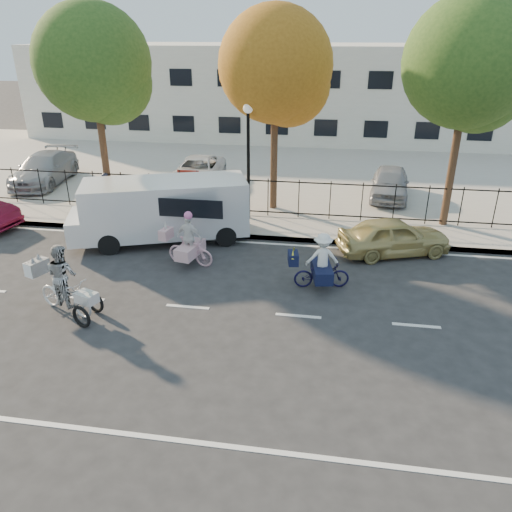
% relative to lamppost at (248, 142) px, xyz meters
% --- Properties ---
extents(ground, '(120.00, 120.00, 0.00)m').
position_rel_lamppost_xyz_m(ground, '(-0.50, -6.80, -3.11)').
color(ground, '#333334').
extents(road_markings, '(60.00, 9.52, 0.01)m').
position_rel_lamppost_xyz_m(road_markings, '(-0.50, -6.80, -3.11)').
color(road_markings, silver).
rests_on(road_markings, ground).
extents(curb, '(60.00, 0.10, 0.15)m').
position_rel_lamppost_xyz_m(curb, '(-0.50, -1.75, -3.04)').
color(curb, '#A8A399').
rests_on(curb, ground).
extents(sidewalk, '(60.00, 2.20, 0.15)m').
position_rel_lamppost_xyz_m(sidewalk, '(-0.50, -0.70, -3.04)').
color(sidewalk, '#A8A399').
rests_on(sidewalk, ground).
extents(parking_lot, '(60.00, 15.60, 0.15)m').
position_rel_lamppost_xyz_m(parking_lot, '(-0.50, 8.20, -3.04)').
color(parking_lot, '#A8A399').
rests_on(parking_lot, ground).
extents(iron_fence, '(58.00, 0.06, 1.50)m').
position_rel_lamppost_xyz_m(iron_fence, '(-0.50, 0.40, -2.21)').
color(iron_fence, black).
rests_on(iron_fence, sidewalk).
extents(building, '(34.00, 10.00, 6.00)m').
position_rel_lamppost_xyz_m(building, '(-0.50, 18.20, -0.11)').
color(building, silver).
rests_on(building, ground).
extents(lamppost, '(0.36, 0.36, 4.33)m').
position_rel_lamppost_xyz_m(lamppost, '(0.00, 0.00, 0.00)').
color(lamppost, black).
rests_on(lamppost, sidewalk).
extents(street_sign, '(0.85, 0.06, 1.80)m').
position_rel_lamppost_xyz_m(street_sign, '(-2.35, 0.00, -1.70)').
color(street_sign, black).
rests_on(street_sign, sidewalk).
extents(zebra_trike, '(2.23, 1.49, 1.93)m').
position_rel_lamppost_xyz_m(zebra_trike, '(-3.57, -7.53, -2.37)').
color(zebra_trike, silver).
rests_on(zebra_trike, ground).
extents(unicorn_bike, '(1.82, 1.29, 1.79)m').
position_rel_lamppost_xyz_m(unicorn_bike, '(-1.18, -4.17, -2.45)').
color(unicorn_bike, '#F9BDCE').
rests_on(unicorn_bike, ground).
extents(bull_bike, '(1.84, 1.28, 1.67)m').
position_rel_lamppost_xyz_m(bull_bike, '(2.99, -5.06, -2.44)').
color(bull_bike, black).
rests_on(bull_bike, ground).
extents(white_van, '(6.57, 3.80, 2.16)m').
position_rel_lamppost_xyz_m(white_van, '(-2.63, -2.30, -1.92)').
color(white_van, white).
rests_on(white_van, ground).
extents(gold_sedan, '(3.96, 2.60, 1.25)m').
position_rel_lamppost_xyz_m(gold_sedan, '(5.27, -2.30, -2.49)').
color(gold_sedan, tan).
rests_on(gold_sedan, ground).
extents(pedestrian, '(0.67, 0.57, 1.56)m').
position_rel_lamppost_xyz_m(pedestrian, '(-5.78, 0.00, -2.18)').
color(pedestrian, black).
rests_on(pedestrian, sidewalk).
extents(lot_car_a, '(2.45, 4.95, 1.38)m').
position_rel_lamppost_xyz_m(lot_car_a, '(-10.43, 3.31, -2.27)').
color(lot_car_a, '#95989C').
rests_on(lot_car_a, parking_lot).
extents(lot_car_b, '(2.11, 4.42, 1.22)m').
position_rel_lamppost_xyz_m(lot_car_b, '(-3.20, 4.38, -2.35)').
color(lot_car_b, silver).
rests_on(lot_car_b, parking_lot).
extents(lot_car_d, '(1.96, 4.00, 1.31)m').
position_rel_lamppost_xyz_m(lot_car_d, '(5.61, 3.59, -2.31)').
color(lot_car_d, '#95969C').
rests_on(lot_car_d, parking_lot).
extents(tree_west, '(4.32, 4.32, 7.91)m').
position_rel_lamppost_xyz_m(tree_west, '(-5.79, 0.56, 2.43)').
color(tree_west, '#442D1D').
rests_on(tree_west, ground).
extents(tree_mid, '(4.25, 4.25, 7.80)m').
position_rel_lamppost_xyz_m(tree_mid, '(0.93, 1.46, 2.35)').
color(tree_mid, '#442D1D').
rests_on(tree_mid, ground).
extents(tree_east, '(4.41, 4.41, 8.09)m').
position_rel_lamppost_xyz_m(tree_east, '(7.52, 0.56, 2.55)').
color(tree_east, '#442D1D').
rests_on(tree_east, ground).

